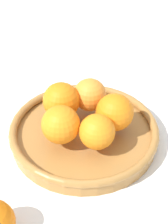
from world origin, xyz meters
TOP-DOWN VIEW (x-y plane):
  - ground_plane at (0.00, 0.00)m, footprint 4.00×4.00m
  - fruit_bowl at (0.00, 0.00)m, footprint 0.29×0.29m
  - orange_pile at (0.00, 0.00)m, footprint 0.18×0.18m

SIDE VIEW (x-z plane):
  - ground_plane at x=0.00m, z-range 0.00..0.00m
  - fruit_bowl at x=0.00m, z-range 0.00..0.04m
  - orange_pile at x=0.00m, z-range 0.04..0.11m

